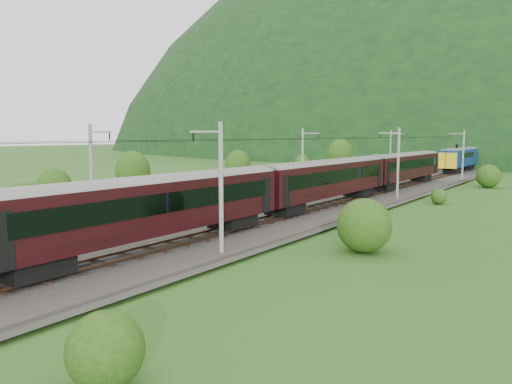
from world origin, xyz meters
The scene contains 14 objects.
ground centered at (0.00, 0.00, 0.00)m, with size 600.00×600.00×0.00m, color #30551A.
railbed centered at (0.00, 10.00, 0.15)m, with size 14.00×220.00×0.30m, color #38332D.
track_left centered at (-2.40, 10.00, 0.37)m, with size 2.40×220.00×0.27m.
track_right centered at (2.40, 10.00, 0.37)m, with size 2.40×220.00×0.27m.
catenary_left centered at (-6.12, 32.00, 4.50)m, with size 2.54×192.28×8.00m.
catenary_right centered at (6.12, 32.00, 4.50)m, with size 2.54×192.28×8.00m.
overhead_wires centered at (0.00, 10.00, 7.10)m, with size 4.83×198.00×0.03m.
mountain_ridge centered at (-120.00, 300.00, 0.00)m, with size 336.00×280.00×132.00m, color black.
train centered at (2.40, 9.73, 3.69)m, with size 3.13×149.61×5.46m.
hazard_post_near centered at (-0.71, 36.10, 1.07)m, with size 0.16×0.16×1.55m, color red.
hazard_post_far centered at (0.00, 21.62, 0.94)m, with size 0.14×0.14×1.28m, color red.
signal centered at (-4.79, 42.22, 1.72)m, with size 0.27×0.27×2.42m.
vegetation_left centered at (-14.23, 19.74, 2.48)m, with size 12.70×143.76×6.79m.
vegetation_right centered at (12.53, 13.72, 1.39)m, with size 4.69×95.69×3.14m.
Camera 1 is at (25.13, -23.55, 7.51)m, focal length 35.00 mm.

